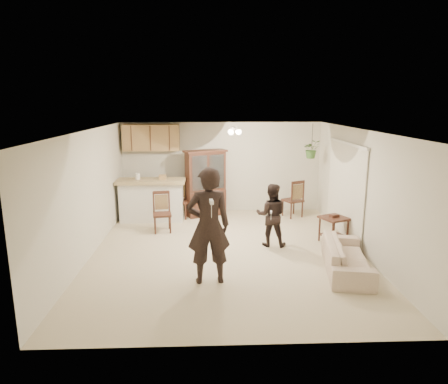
{
  "coord_description": "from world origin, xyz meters",
  "views": [
    {
      "loc": [
        -0.37,
        -7.78,
        3.04
      ],
      "look_at": [
        -0.05,
        0.4,
        1.19
      ],
      "focal_mm": 32.0,
      "sensor_mm": 36.0,
      "label": 1
    }
  ],
  "objects_px": {
    "child": "(271,215)",
    "chair_bar": "(162,221)",
    "chair_hutch_right": "(293,206)",
    "side_table": "(333,229)",
    "china_hutch": "(206,184)",
    "chair_hutch_left": "(182,207)",
    "sofa": "(347,252)",
    "adult": "(209,232)"
  },
  "relations": [
    {
      "from": "chair_bar",
      "to": "child",
      "type": "bearing_deg",
      "value": -31.87
    },
    {
      "from": "chair_hutch_right",
      "to": "chair_bar",
      "type": "bearing_deg",
      "value": -6.58
    },
    {
      "from": "chair_bar",
      "to": "chair_hutch_right",
      "type": "relative_size",
      "value": 0.94
    },
    {
      "from": "child",
      "to": "chair_bar",
      "type": "bearing_deg",
      "value": -12.57
    },
    {
      "from": "chair_bar",
      "to": "chair_hutch_left",
      "type": "distance_m",
      "value": 1.25
    },
    {
      "from": "sofa",
      "to": "chair_bar",
      "type": "relative_size",
      "value": 1.96
    },
    {
      "from": "adult",
      "to": "chair_hutch_left",
      "type": "bearing_deg",
      "value": -85.78
    },
    {
      "from": "chair_bar",
      "to": "china_hutch",
      "type": "bearing_deg",
      "value": 44.6
    },
    {
      "from": "china_hutch",
      "to": "chair_hutch_right",
      "type": "distance_m",
      "value": 2.43
    },
    {
      "from": "chair_hutch_right",
      "to": "child",
      "type": "bearing_deg",
      "value": 41.56
    },
    {
      "from": "side_table",
      "to": "child",
      "type": "bearing_deg",
      "value": -174.81
    },
    {
      "from": "child",
      "to": "chair_bar",
      "type": "height_order",
      "value": "child"
    },
    {
      "from": "adult",
      "to": "side_table",
      "type": "bearing_deg",
      "value": -151.69
    },
    {
      "from": "side_table",
      "to": "chair_hutch_left",
      "type": "xyz_separation_m",
      "value": [
        -3.46,
        2.1,
        -0.02
      ]
    },
    {
      "from": "child",
      "to": "chair_bar",
      "type": "relative_size",
      "value": 1.41
    },
    {
      "from": "chair_hutch_left",
      "to": "chair_bar",
      "type": "bearing_deg",
      "value": -88.57
    },
    {
      "from": "sofa",
      "to": "china_hutch",
      "type": "height_order",
      "value": "china_hutch"
    },
    {
      "from": "sofa",
      "to": "child",
      "type": "xyz_separation_m",
      "value": [
        -1.18,
        1.38,
        0.31
      ]
    },
    {
      "from": "side_table",
      "to": "chair_bar",
      "type": "relative_size",
      "value": 0.73
    },
    {
      "from": "sofa",
      "to": "chair_hutch_right",
      "type": "height_order",
      "value": "chair_hutch_right"
    },
    {
      "from": "adult",
      "to": "chair_hutch_left",
      "type": "relative_size",
      "value": 1.81
    },
    {
      "from": "chair_bar",
      "to": "chair_hutch_right",
      "type": "distance_m",
      "value": 3.57
    },
    {
      "from": "side_table",
      "to": "chair_hutch_left",
      "type": "height_order",
      "value": "chair_hutch_left"
    },
    {
      "from": "chair_hutch_left",
      "to": "chair_hutch_right",
      "type": "bearing_deg",
      "value": 18.75
    },
    {
      "from": "sofa",
      "to": "child",
      "type": "bearing_deg",
      "value": 51.18
    },
    {
      "from": "child",
      "to": "side_table",
      "type": "relative_size",
      "value": 1.93
    },
    {
      "from": "chair_hutch_left",
      "to": "chair_hutch_right",
      "type": "xyz_separation_m",
      "value": [
        2.99,
        -0.04,
        0.01
      ]
    },
    {
      "from": "china_hutch",
      "to": "side_table",
      "type": "height_order",
      "value": "china_hutch"
    },
    {
      "from": "china_hutch",
      "to": "side_table",
      "type": "bearing_deg",
      "value": -62.82
    },
    {
      "from": "child",
      "to": "side_table",
      "type": "bearing_deg",
      "value": -164.41
    },
    {
      "from": "chair_bar",
      "to": "chair_hutch_right",
      "type": "bearing_deg",
      "value": 10.03
    },
    {
      "from": "child",
      "to": "china_hutch",
      "type": "bearing_deg",
      "value": -49.34
    },
    {
      "from": "adult",
      "to": "child",
      "type": "distance_m",
      "value": 2.21
    },
    {
      "from": "child",
      "to": "side_table",
      "type": "distance_m",
      "value": 1.46
    },
    {
      "from": "china_hutch",
      "to": "chair_hutch_right",
      "type": "relative_size",
      "value": 1.76
    },
    {
      "from": "child",
      "to": "chair_hutch_right",
      "type": "xyz_separation_m",
      "value": [
        0.93,
        2.19,
        -0.39
      ]
    },
    {
      "from": "child",
      "to": "chair_hutch_left",
      "type": "distance_m",
      "value": 3.06
    },
    {
      "from": "child",
      "to": "chair_hutch_left",
      "type": "xyz_separation_m",
      "value": [
        -2.06,
        2.23,
        -0.39
      ]
    },
    {
      "from": "chair_hutch_right",
      "to": "china_hutch",
      "type": "bearing_deg",
      "value": -31.2
    },
    {
      "from": "side_table",
      "to": "sofa",
      "type": "bearing_deg",
      "value": -98.29
    },
    {
      "from": "side_table",
      "to": "chair_hutch_left",
      "type": "bearing_deg",
      "value": 148.73
    },
    {
      "from": "child",
      "to": "side_table",
      "type": "height_order",
      "value": "child"
    }
  ]
}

